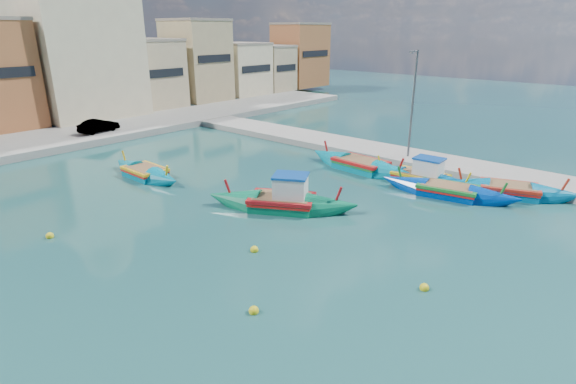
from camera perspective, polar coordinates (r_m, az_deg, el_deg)
ground at (r=17.59m, az=6.41°, el=-12.12°), size 160.00×160.00×0.00m
east_quay at (r=32.82m, az=24.69°, el=2.09°), size 4.00×70.00×0.50m
north_quay at (r=43.07m, az=-31.28°, el=5.00°), size 80.00×8.00×0.60m
north_townhouses at (r=51.47m, az=-27.91°, el=12.96°), size 83.20×7.87×10.19m
church_block at (r=53.21m, az=-25.38°, el=17.22°), size 10.00×10.00×19.10m
quay_street_lamp at (r=33.48m, az=15.51°, el=10.74°), size 1.18×0.16×8.00m
luzzu_turquoise_cabin at (r=30.05m, az=16.50°, el=1.74°), size 2.07×8.33×2.66m
luzzu_blue_cabin at (r=24.56m, az=-0.69°, el=-1.36°), size 6.06×8.56×3.06m
luzzu_cyan_mid at (r=31.90m, az=9.17°, el=3.28°), size 2.90×9.16×2.66m
luzzu_green at (r=31.45m, az=-17.67°, el=2.27°), size 2.00×7.33×2.30m
luzzu_blue_south at (r=28.19m, az=19.59°, el=0.04°), size 3.29×8.46×2.38m
luzzu_cyan_south at (r=29.61m, az=26.23°, el=0.06°), size 4.51×8.05×2.44m
mooring_buoys at (r=22.45m, az=-3.73°, el=-4.34°), size 21.35×23.04×0.36m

